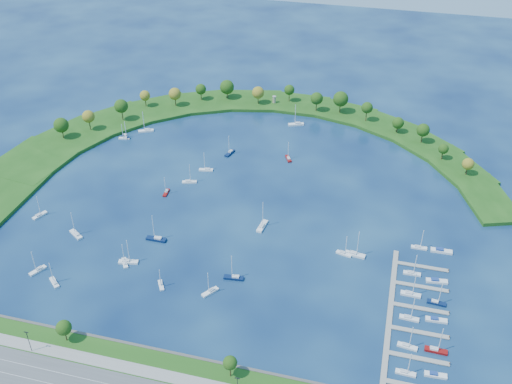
% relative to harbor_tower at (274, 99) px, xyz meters
% --- Properties ---
extents(ground, '(700.00, 700.00, 0.00)m').
position_rel_harbor_tower_xyz_m(ground, '(11.08, -114.15, -4.44)').
color(ground, '#07163F').
rests_on(ground, ground).
extents(breakwater, '(286.74, 247.64, 2.00)m').
position_rel_harbor_tower_xyz_m(breakwater, '(-35.25, -65.44, -3.45)').
color(breakwater, '#1B4713').
rests_on(breakwater, ground).
extents(breakwater_trees, '(240.83, 91.96, 14.59)m').
position_rel_harbor_tower_xyz_m(breakwater_trees, '(-10.35, -25.24, 5.98)').
color(breakwater_trees, '#382314').
rests_on(breakwater_trees, breakwater).
extents(harbor_tower, '(2.60, 2.60, 4.77)m').
position_rel_harbor_tower_xyz_m(harbor_tower, '(0.00, 0.00, 0.00)').
color(harbor_tower, gray).
rests_on(harbor_tower, breakwater).
extents(dock_system, '(24.28, 82.00, 1.60)m').
position_rel_harbor_tower_xyz_m(dock_system, '(96.38, -175.15, -4.09)').
color(dock_system, gray).
rests_on(dock_system, ground).
extents(moored_boat_0, '(4.94, 6.51, 9.57)m').
position_rel_harbor_tower_xyz_m(moored_boat_0, '(-6.43, -182.79, -3.59)').
color(moored_boat_0, white).
rests_on(moored_boat_0, ground).
extents(moored_boat_1, '(9.64, 3.78, 13.80)m').
position_rel_harbor_tower_xyz_m(moored_boat_1, '(70.98, -141.79, -3.48)').
color(moored_boat_1, white).
rests_on(moored_boat_1, ground).
extents(moored_boat_2, '(7.59, 3.76, 10.75)m').
position_rel_harbor_tower_xyz_m(moored_boat_2, '(66.11, -142.37, -3.57)').
color(moored_boat_2, white).
rests_on(moored_boat_2, ground).
extents(moored_boat_3, '(8.89, 3.27, 12.77)m').
position_rel_harbor_tower_xyz_m(moored_boat_3, '(22.33, -170.51, -3.51)').
color(moored_boat_3, '#0A1A40').
rests_on(moored_boat_3, ground).
extents(moored_boat_4, '(5.41, 7.95, 11.45)m').
position_rel_harbor_tower_xyz_m(moored_boat_4, '(-62.25, -187.85, -3.55)').
color(moored_boat_4, white).
rests_on(moored_boat_4, ground).
extents(moored_boat_5, '(4.95, 7.99, 11.39)m').
position_rel_harbor_tower_xyz_m(moored_boat_5, '(-83.75, -151.42, -3.55)').
color(moored_boat_5, white).
rests_on(moored_boat_5, ground).
extents(moored_boat_6, '(5.26, 7.67, 11.06)m').
position_rel_harbor_tower_xyz_m(moored_boat_6, '(24.04, -66.48, -3.56)').
color(moored_boat_6, maroon).
rests_on(moored_boat_6, ground).
extents(moored_boat_7, '(6.26, 7.65, 11.47)m').
position_rel_harbor_tower_xyz_m(moored_boat_7, '(15.16, -181.35, -3.55)').
color(moored_boat_7, white).
rests_on(moored_boat_7, ground).
extents(moored_boat_8, '(3.71, 9.87, 14.16)m').
position_rel_harbor_tower_xyz_m(moored_boat_8, '(25.17, -132.07, -3.46)').
color(moored_boat_8, white).
rests_on(moored_boat_8, ground).
extents(moored_boat_9, '(9.58, 6.53, 13.81)m').
position_rel_harbor_tower_xyz_m(moored_boat_9, '(-68.27, -56.25, -3.48)').
color(moored_boat_9, white).
rests_on(moored_boat_9, ground).
extents(moored_boat_10, '(9.06, 4.23, 12.85)m').
position_rel_harbor_tower_xyz_m(moored_boat_10, '(-26.34, -172.56, -3.51)').
color(moored_boat_10, white).
rests_on(moored_boat_10, ground).
extents(moored_boat_11, '(8.08, 4.49, 11.44)m').
position_rel_harbor_tower_xyz_m(moored_boat_11, '(-22.44, -103.94, -3.55)').
color(moored_boat_11, white).
rests_on(moored_boat_11, ground).
extents(moored_boat_12, '(10.09, 6.24, 14.37)m').
position_rel_harbor_tower_xyz_m(moored_boat_12, '(20.06, -24.11, -3.46)').
color(moored_boat_12, white).
rests_on(moored_boat_12, ground).
extents(moored_boat_13, '(8.05, 3.60, 11.43)m').
position_rel_harbor_tower_xyz_m(moored_boat_13, '(-17.63, -90.00, -3.55)').
color(moored_boat_13, white).
rests_on(moored_boat_13, ground).
extents(moored_boat_14, '(4.36, 8.73, 12.36)m').
position_rel_harbor_tower_xyz_m(moored_boat_14, '(-10.20, -68.95, -3.52)').
color(moored_boat_14, '#0A1A40').
rests_on(moored_boat_14, ground).
extents(moored_boat_15, '(9.60, 2.72, 14.10)m').
position_rel_harbor_tower_xyz_m(moored_boat_15, '(-20.39, -154.31, -3.47)').
color(moored_boat_15, '#0A1A40').
rests_on(moored_boat_15, ground).
extents(moored_boat_16, '(2.43, 7.01, 10.12)m').
position_rel_harbor_tower_xyz_m(moored_boat_16, '(-30.64, -116.60, -3.58)').
color(moored_boat_16, maroon).
rests_on(moored_boat_16, ground).
extents(moored_boat_17, '(8.69, 6.89, 12.91)m').
position_rel_harbor_tower_xyz_m(moored_boat_17, '(-58.64, -160.66, -3.50)').
color(moored_boat_17, white).
rests_on(moored_boat_17, ground).
extents(moored_boat_18, '(5.65, 7.12, 10.58)m').
position_rel_harbor_tower_xyz_m(moored_boat_18, '(-27.44, -173.59, -3.57)').
color(moored_boat_18, white).
rests_on(moored_boat_18, ground).
extents(moored_boat_19, '(7.04, 6.45, 10.98)m').
position_rel_harbor_tower_xyz_m(moored_boat_19, '(-51.17, -192.92, -3.56)').
color(moored_boat_19, white).
rests_on(moored_boat_19, ground).
extents(moored_boat_20, '(6.95, 6.28, 10.78)m').
position_rel_harbor_tower_xyz_m(moored_boat_20, '(-77.41, -65.67, -3.56)').
color(moored_boat_20, '#0A1A40').
rests_on(moored_boat_20, ground).
extents(moored_boat_21, '(6.90, 3.10, 9.80)m').
position_rel_harbor_tower_xyz_m(moored_boat_21, '(-77.37, -68.19, -3.59)').
color(moored_boat_21, white).
rests_on(moored_boat_21, ground).
extents(docked_boat_0, '(7.43, 2.36, 10.80)m').
position_rel_harbor_tower_xyz_m(docked_boat_0, '(96.61, -203.12, -3.56)').
color(docked_boat_0, white).
rests_on(docked_boat_0, ground).
extents(docked_boat_1, '(8.15, 2.69, 1.64)m').
position_rel_harbor_tower_xyz_m(docked_boat_1, '(107.06, -201.34, -3.84)').
color(docked_boat_1, white).
rests_on(docked_boat_1, ground).
extents(docked_boat_2, '(7.80, 3.13, 11.15)m').
position_rel_harbor_tower_xyz_m(docked_boat_2, '(96.61, -190.40, -3.56)').
color(docked_boat_2, white).
rests_on(docked_boat_2, ground).
extents(docked_boat_3, '(8.54, 2.63, 12.46)m').
position_rel_harbor_tower_xyz_m(docked_boat_3, '(107.09, -189.70, -3.52)').
color(docked_boat_3, maroon).
rests_on(docked_boat_3, ground).
extents(docked_boat_4, '(7.88, 2.57, 11.43)m').
position_rel_harbor_tower_xyz_m(docked_boat_4, '(96.61, -175.45, -3.55)').
color(docked_boat_4, white).
rests_on(docked_boat_4, ground).
extents(docked_boat_5, '(8.63, 2.89, 1.73)m').
position_rel_harbor_tower_xyz_m(docked_boat_5, '(107.05, -173.70, -3.80)').
color(docked_boat_5, white).
rests_on(docked_boat_5, ground).
extents(docked_boat_6, '(8.45, 2.68, 12.30)m').
position_rel_harbor_tower_xyz_m(docked_boat_6, '(96.59, -161.47, -3.52)').
color(docked_boat_6, white).
rests_on(docked_boat_6, ground).
extents(docked_boat_7, '(7.82, 2.75, 11.28)m').
position_rel_harbor_tower_xyz_m(docked_boat_7, '(107.11, -163.82, -3.55)').
color(docked_boat_7, '#0A1A40').
rests_on(docked_boat_7, ground).
extents(docked_boat_8, '(7.52, 2.17, 11.03)m').
position_rel_harbor_tower_xyz_m(docked_boat_8, '(96.61, -148.11, -3.56)').
color(docked_boat_8, white).
rests_on(docked_boat_8, ground).
extents(docked_boat_9, '(9.33, 3.61, 1.86)m').
position_rel_harbor_tower_xyz_m(docked_boat_9, '(107.05, -150.47, -3.76)').
color(docked_boat_9, white).
rests_on(docked_boat_9, ground).
extents(docked_boat_10, '(7.29, 2.22, 10.64)m').
position_rel_harbor_tower_xyz_m(docked_boat_10, '(99.02, -129.24, -3.57)').
color(docked_boat_10, white).
rests_on(docked_boat_10, ground).
extents(docked_boat_11, '(9.71, 2.95, 1.97)m').
position_rel_harbor_tower_xyz_m(docked_boat_11, '(108.94, -129.27, -3.72)').
color(docked_boat_11, white).
rests_on(docked_boat_11, ground).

